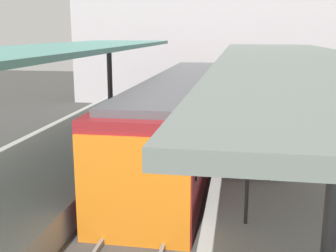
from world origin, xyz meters
The scene contains 13 objects.
ground_plane centered at (0.00, 0.00, 0.00)m, with size 80.00×80.00×0.00m, color #383835.
platform_left centered at (-3.80, 0.00, 0.50)m, with size 4.40×28.00×1.00m, color #9E9E99.
platform_right centered at (3.80, 0.00, 0.50)m, with size 4.40×28.00×1.00m, color #9E9E99.
track_ballast centered at (0.00, 0.00, 0.10)m, with size 3.20×28.00×0.20m, color #423F3D.
rail_near_side centered at (-0.72, 0.00, 0.27)m, with size 0.08×28.00×0.14m, color slate.
rail_far_side centered at (0.72, 0.00, 0.27)m, with size 0.08×28.00×0.14m, color slate.
commuter_train centered at (0.00, 5.04, 1.73)m, with size 2.78×16.00×3.10m.
canopy_left centered at (-3.80, 1.40, 4.41)m, with size 4.18×21.00×3.54m.
canopy_right centered at (3.80, 1.40, 4.23)m, with size 4.18×21.00×3.36m.
platform_bench centered at (2.63, 0.00, 1.46)m, with size 1.40×0.41×0.86m.
platform_sign centered at (2.52, -2.97, 2.62)m, with size 0.90×0.08×2.21m.
passenger_near_bench centered at (4.33, 2.16, 1.89)m, with size 0.36×0.36×1.72m.
station_building_backdrop centered at (-0.45, 20.00, 5.50)m, with size 18.00×6.00×11.00m, color #B7B2B7.
Camera 1 is at (2.26, -11.43, 5.03)m, focal length 44.63 mm.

